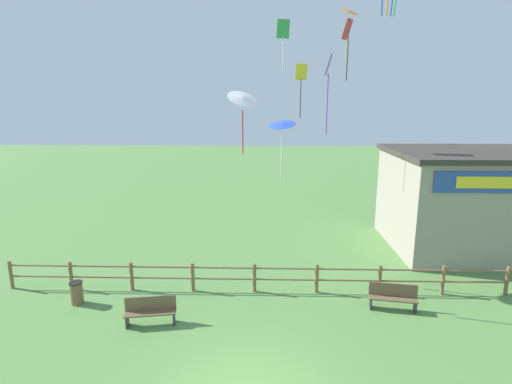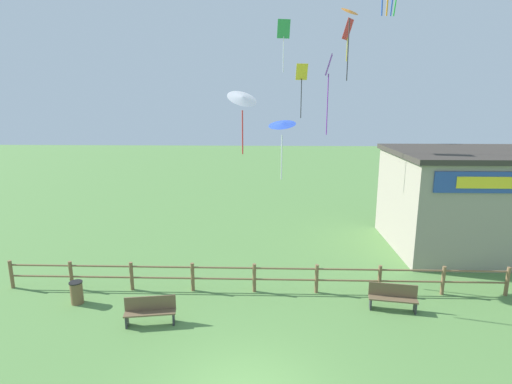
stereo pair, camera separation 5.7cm
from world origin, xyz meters
The scene contains 12 objects.
wooden_fence centered at (0.00, 5.96, 0.66)m, with size 19.52×0.14×1.15m.
seaside_building centered at (10.47, 11.23, 2.50)m, with size 7.50×6.64×4.97m.
park_bench_near_fence centered at (-3.39, 3.53, 0.50)m, with size 1.72×0.67×0.94m.
park_bench_by_building centered at (5.00, 4.75, 0.50)m, with size 1.72×0.66×0.94m.
trash_bin centered at (-6.51, 4.82, 0.43)m, with size 0.48×0.48×0.85m.
kite_white_delta centered at (-0.43, 6.10, 7.38)m, with size 1.44×1.40×2.34m.
kite_green_diamond centered at (1.36, 16.90, 11.20)m, with size 0.80×0.38×3.02m.
kite_purple_streamer centered at (3.28, 10.91, 8.36)m, with size 0.42×0.75×3.69m.
kite_yellow_diamond centered at (2.54, 17.52, 8.65)m, with size 0.76×0.40×3.33m.
kite_red_diamond centered at (5.31, 17.69, 11.47)m, with size 0.80×0.96×2.47m.
kite_orange_delta centered at (4.19, 11.25, 11.12)m, with size 1.12×1.11×3.32m.
kite_blue_delta centered at (1.06, 7.79, 6.37)m, with size 1.45×1.43×2.48m.
Camera 1 is at (0.49, -8.47, 7.26)m, focal length 28.00 mm.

